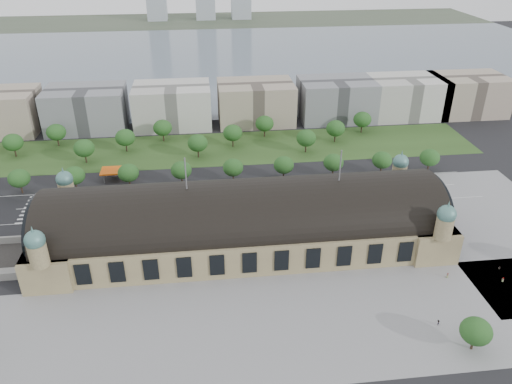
{
  "coord_description": "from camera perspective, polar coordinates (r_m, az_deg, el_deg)",
  "views": [
    {
      "loc": [
        -13.79,
        -156.75,
        108.18
      ],
      "look_at": [
        6.44,
        15.89,
        14.0
      ],
      "focal_mm": 35.0,
      "sensor_mm": 36.0,
      "label": 1
    }
  ],
  "objects": [
    {
      "name": "tree_belt_6",
      "position": [
        259.83,
        -6.69,
        5.58
      ],
      "size": [
        10.4,
        10.4,
        12.48
      ],
      "color": "#2D2116",
      "rests_on": "ground"
    },
    {
      "name": "traffic_car_3",
      "position": [
        226.51,
        -11.58,
        -0.5
      ],
      "size": [
        5.3,
        2.45,
        1.5
      ],
      "primitive_type": "imported",
      "rotation": [
        0.0,
        0.0,
        1.64
      ],
      "color": "maroon",
      "rests_on": "ground"
    },
    {
      "name": "traffic_car_1",
      "position": [
        237.71,
        -18.86,
        -0.09
      ],
      "size": [
        4.44,
        2.0,
        1.41
      ],
      "primitive_type": "imported",
      "rotation": [
        0.0,
        0.0,
        1.69
      ],
      "color": "#9C9EA4",
      "rests_on": "ground"
    },
    {
      "name": "grass_belt",
      "position": [
        272.18,
        -6.41,
        4.84
      ],
      "size": [
        300.0,
        45.0,
        0.1
      ],
      "primitive_type": "cube",
      "color": "#2B481D",
      "rests_on": "ground"
    },
    {
      "name": "tree_row_8",
      "position": [
        248.01,
        14.22,
        3.56
      ],
      "size": [
        9.6,
        9.6,
        11.52
      ],
      "color": "#2D2116",
      "rests_on": "ground"
    },
    {
      "name": "ground",
      "position": [
        190.96,
        -1.37,
        -6.07
      ],
      "size": [
        900.0,
        900.0,
        0.0
      ],
      "primitive_type": "plane",
      "color": "black",
      "rests_on": "ground"
    },
    {
      "name": "station",
      "position": [
        185.33,
        -1.41,
        -3.45
      ],
      "size": [
        150.0,
        48.4,
        44.3
      ],
      "color": "tan",
      "rests_on": "ground"
    },
    {
      "name": "traffic_car_2",
      "position": [
        221.02,
        -20.45,
        -2.64
      ],
      "size": [
        5.14,
        2.81,
        1.37
      ],
      "primitive_type": "imported",
      "rotation": [
        0.0,
        0.0,
        -1.68
      ],
      "color": "black",
      "rests_on": "ground"
    },
    {
      "name": "pedestrian_2",
      "position": [
        197.67,
        26.03,
        -7.79
      ],
      "size": [
        0.71,
        0.87,
        1.56
      ],
      "primitive_type": "imported",
      "rotation": [
        0.0,
        0.0,
        1.99
      ],
      "color": "gray",
      "rests_on": "ground"
    },
    {
      "name": "tree_belt_1",
      "position": [
        287.85,
        -26.04,
        5.12
      ],
      "size": [
        10.4,
        10.4,
        12.48
      ],
      "color": "#2D2116",
      "rests_on": "ground"
    },
    {
      "name": "parked_car_0",
      "position": [
        216.68,
        -22.26,
        -3.66
      ],
      "size": [
        4.45,
        2.94,
        1.38
      ],
      "primitive_type": "imported",
      "rotation": [
        0.0,
        0.0,
        -1.19
      ],
      "color": "black",
      "rests_on": "ground"
    },
    {
      "name": "traffic_car_6",
      "position": [
        236.07,
        13.64,
        0.49
      ],
      "size": [
        4.91,
        2.61,
        1.32
      ],
      "primitive_type": "imported",
      "rotation": [
        0.0,
        0.0,
        -1.66
      ],
      "color": "silver",
      "rests_on": "ground"
    },
    {
      "name": "tree_row_3",
      "position": [
        235.2,
        -14.39,
        2.13
      ],
      "size": [
        9.6,
        9.6,
        11.52
      ],
      "color": "#2D2116",
      "rests_on": "ground"
    },
    {
      "name": "tree_belt_5",
      "position": [
        282.92,
        -10.63,
        7.22
      ],
      "size": [
        10.4,
        10.4,
        12.48
      ],
      "color": "#2D2116",
      "rests_on": "ground"
    },
    {
      "name": "tree_belt_3",
      "position": [
        266.48,
        -19.06,
        4.76
      ],
      "size": [
        10.4,
        10.4,
        12.48
      ],
      "color": "#2D2116",
      "rests_on": "ground"
    },
    {
      "name": "office_7",
      "position": [
        348.85,
        22.96,
        10.22
      ],
      "size": [
        45.0,
        32.0,
        24.0
      ],
      "primitive_type": "cube",
      "color": "tan",
      "rests_on": "ground"
    },
    {
      "name": "tree_belt_11",
      "position": [
        296.99,
        12.06,
        8.11
      ],
      "size": [
        10.4,
        10.4,
        12.48
      ],
      "color": "#2D2116",
      "rests_on": "ground"
    },
    {
      "name": "far_shore",
      "position": [
        663.77,
        -5.72,
        18.94
      ],
      "size": [
        700.0,
        120.0,
        0.14
      ],
      "primitive_type": "cube",
      "color": "#44513D",
      "rests_on": "ground"
    },
    {
      "name": "lake",
      "position": [
        467.65,
        -4.98,
        14.97
      ],
      "size": [
        700.0,
        320.0,
        0.08
      ],
      "primitive_type": "cube",
      "color": "slate",
      "rests_on": "ground"
    },
    {
      "name": "parked_car_2",
      "position": [
        210.37,
        -14.02,
        -3.24
      ],
      "size": [
        4.75,
        3.26,
        1.28
      ],
      "primitive_type": "imported",
      "rotation": [
        0.0,
        0.0,
        -1.2
      ],
      "color": "#1B1845",
      "rests_on": "ground"
    },
    {
      "name": "office_2",
      "position": [
        312.4,
        -18.81,
        9.0
      ],
      "size": [
        45.0,
        32.0,
        24.0
      ],
      "primitive_type": "cube",
      "color": "gray",
      "rests_on": "ground"
    },
    {
      "name": "pedestrian_4",
      "position": [
        166.22,
        20.09,
        -13.86
      ],
      "size": [
        1.29,
        1.24,
        1.93
      ],
      "primitive_type": "imported",
      "rotation": [
        0.0,
        0.0,
        3.89
      ],
      "color": "gray",
      "rests_on": "ground"
    },
    {
      "name": "tree_belt_9",
      "position": [
        265.54,
        5.76,
        6.15
      ],
      "size": [
        10.4,
        10.4,
        12.48
      ],
      "color": "#2D2116",
      "rests_on": "ground"
    },
    {
      "name": "parked_car_6",
      "position": [
        208.93,
        -11.11,
        -3.1
      ],
      "size": [
        5.41,
        4.05,
        1.46
      ],
      "primitive_type": "imported",
      "rotation": [
        0.0,
        0.0,
        -1.11
      ],
      "color": "black",
      "rests_on": "ground"
    },
    {
      "name": "bus_west",
      "position": [
        216.77,
        -3.92,
        -1.01
      ],
      "size": [
        13.3,
        4.13,
        3.65
      ],
      "primitive_type": "imported",
      "rotation": [
        0.0,
        0.0,
        1.49
      ],
      "color": "#B8321D",
      "rests_on": "ground"
    },
    {
      "name": "pedestrian_0",
      "position": [
        186.35,
        21.05,
        -8.9
      ],
      "size": [
        1.08,
        0.86,
        1.93
      ],
      "primitive_type": "imported",
      "rotation": [
        0.0,
        0.0,
        -0.39
      ],
      "color": "gray",
      "rests_on": "ground"
    },
    {
      "name": "tree_belt_8",
      "position": [
        284.38,
        0.99,
        7.83
      ],
      "size": [
        10.4,
        10.4,
        12.48
      ],
      "color": "#2D2116",
      "rests_on": "ground"
    },
    {
      "name": "office_3",
      "position": [
        305.73,
        -9.52,
        9.72
      ],
      "size": [
        45.0,
        32.0,
        24.0
      ],
      "primitive_type": "cube",
      "color": "beige",
      "rests_on": "ground"
    },
    {
      "name": "tree_row_7",
      "position": [
        240.76,
        8.84,
        3.35
      ],
      "size": [
        9.6,
        9.6,
        11.52
      ],
      "color": "#2D2116",
      "rests_on": "ground"
    },
    {
      "name": "bus_east",
      "position": [
        219.44,
        3.43,
        -0.66
      ],
      "size": [
        11.75,
        3.19,
        3.25
      ],
      "primitive_type": "imported",
      "rotation": [
        0.0,
        0.0,
        1.53
      ],
      "color": "beige",
      "rests_on": "ground"
    },
    {
      "name": "tree_belt_10",
      "position": [
        280.81,
        9.08,
        7.19
      ],
      "size": [
        10.4,
        10.4,
        12.48
      ],
      "color": "#2D2116",
      "rests_on": "ground"
    },
    {
      "name": "tree_row_5",
      "position": [
        233.11,
        -2.64,
        2.81
      ],
      "size": [
        9.6,
        9.6,
        11.52
      ],
      "color": "#2D2116",
      "rests_on": "ground"
    },
    {
      "name": "road_slab",
      "position": [
        222.87,
        -7.44,
        -0.85
      ],
      "size": [
        260.0,
        26.0,
        0.1
      ],
      "primitive_type": "cube",
      "color": "black",
      "rests_on": "ground"
    },
    {
      "name": "bus_mid",
      "position": [
        218.65,
        1.7,
        -0.74
      ],
      "size": [
        11.71,
        3.76,
        3.21
      ],
      "primitive_type": "imported",
      "rotation": [
        0.0,
        0.0,
        1.66
      ],
      "color": "silver",
      "rests_on": "ground"
    },
    {
      "name": "tree_plaza_s",
      "position": [
        158.38,
        23.84,
        -14.35
      ],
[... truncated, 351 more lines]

